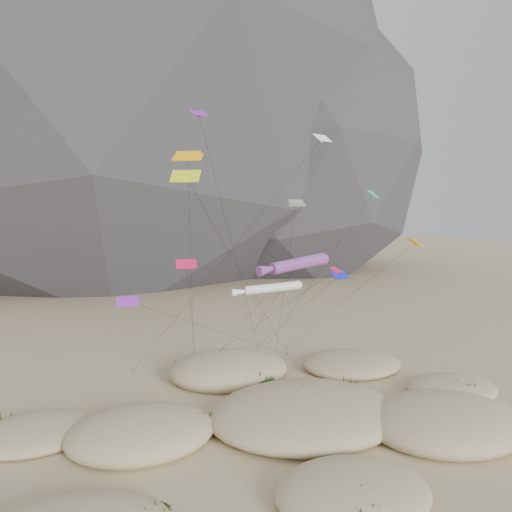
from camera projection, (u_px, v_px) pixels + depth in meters
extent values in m
plane|color=#CCB789|center=(312.00, 440.00, 40.90)|extent=(500.00, 500.00, 0.00)
ellipsoid|color=black|center=(123.00, 66.00, 142.17)|extent=(191.54, 147.29, 156.00)
ellipsoid|color=black|center=(279.00, 151.00, 160.35)|extent=(130.55, 126.41, 100.00)
ellipsoid|color=#CCB789|center=(353.00, 493.00, 32.36)|extent=(10.58, 8.99, 2.31)
ellipsoid|color=#CCB789|center=(444.00, 421.00, 42.71)|extent=(14.21, 12.07, 3.46)
ellipsoid|color=#CCB789|center=(141.00, 432.00, 40.74)|extent=(12.19, 10.36, 3.15)
ellipsoid|color=#CCB789|center=(306.00, 412.00, 44.60)|extent=(17.83, 15.16, 3.42)
ellipsoid|color=#CCB789|center=(452.00, 388.00, 51.60)|extent=(9.70, 8.25, 1.95)
ellipsoid|color=#CCB789|center=(229.00, 370.00, 56.31)|extent=(13.59, 11.55, 3.80)
ellipsoid|color=#CCB789|center=(352.00, 364.00, 59.57)|extent=(12.09, 10.28, 2.38)
ellipsoid|color=#CCB789|center=(35.00, 433.00, 41.31)|extent=(10.09, 8.58, 1.92)
ellipsoid|color=black|center=(361.00, 499.00, 31.69)|extent=(2.06, 1.76, 0.62)
ellipsoid|color=black|center=(452.00, 427.00, 41.10)|extent=(3.55, 3.04, 1.06)
ellipsoid|color=black|center=(460.00, 444.00, 38.44)|extent=(2.04, 1.74, 0.61)
ellipsoid|color=black|center=(141.00, 435.00, 39.99)|extent=(3.24, 2.77, 0.97)
ellipsoid|color=black|center=(200.00, 423.00, 42.57)|extent=(2.01, 1.72, 0.60)
ellipsoid|color=black|center=(302.00, 405.00, 45.40)|extent=(3.35, 2.86, 1.00)
ellipsoid|color=black|center=(346.00, 392.00, 49.09)|extent=(2.51, 2.15, 0.75)
ellipsoid|color=black|center=(320.00, 423.00, 42.01)|extent=(2.58, 2.21, 0.77)
ellipsoid|color=black|center=(466.00, 390.00, 50.66)|extent=(1.99, 1.70, 0.60)
ellipsoid|color=black|center=(224.00, 369.00, 56.20)|extent=(2.73, 2.34, 0.82)
ellipsoid|color=black|center=(260.00, 380.00, 52.78)|extent=(2.46, 2.10, 0.74)
ellipsoid|color=black|center=(353.00, 359.00, 60.84)|extent=(2.22, 1.90, 0.67)
ellipsoid|color=black|center=(340.00, 367.00, 58.04)|extent=(2.35, 2.01, 0.70)
ellipsoid|color=black|center=(7.00, 424.00, 42.83)|extent=(2.66, 2.27, 0.80)
ellipsoid|color=black|center=(45.00, 426.00, 42.68)|extent=(1.74, 1.48, 0.52)
cylinder|color=#3F2D1E|center=(197.00, 366.00, 59.95)|extent=(0.08, 0.08, 0.30)
cylinder|color=#3F2D1E|center=(226.00, 359.00, 62.66)|extent=(0.08, 0.08, 0.30)
cylinder|color=#3F2D1E|center=(238.00, 362.00, 61.44)|extent=(0.08, 0.08, 0.30)
cylinder|color=#3F2D1E|center=(260.00, 355.00, 64.31)|extent=(0.08, 0.08, 0.30)
cylinder|color=#3F2D1E|center=(286.00, 347.00, 68.12)|extent=(0.08, 0.08, 0.30)
cylinder|color=#3F2D1E|center=(175.00, 361.00, 61.99)|extent=(0.08, 0.08, 0.30)
cylinder|color=#3F2D1E|center=(287.00, 354.00, 65.17)|extent=(0.08, 0.08, 0.30)
cylinder|color=#3F2D1E|center=(133.00, 370.00, 58.32)|extent=(0.08, 0.08, 0.30)
cylinder|color=#FF1A3F|center=(299.00, 263.00, 52.92)|extent=(7.09, 2.30, 1.97)
sphere|color=#FF1A3F|center=(323.00, 259.00, 54.82)|extent=(1.32, 1.32, 1.32)
cone|color=#FF1A3F|center=(270.00, 269.00, 50.82)|extent=(2.99, 1.55, 1.42)
cylinder|color=black|center=(262.00, 318.00, 56.86)|extent=(3.95, 9.35, 13.21)
cylinder|color=silver|center=(272.00, 288.00, 49.22)|extent=(5.43, 2.04, 1.22)
sphere|color=silver|center=(298.00, 285.00, 49.78)|extent=(0.90, 0.90, 0.90)
cone|color=silver|center=(243.00, 292.00, 48.60)|extent=(2.30, 1.24, 0.91)
cylinder|color=black|center=(235.00, 333.00, 53.86)|extent=(3.40, 10.85, 11.19)
cube|color=#FFA60D|center=(188.00, 157.00, 47.78)|extent=(2.99, 2.54, 0.83)
cube|color=#FFA60D|center=(188.00, 155.00, 47.76)|extent=(2.50, 2.09, 0.81)
cylinder|color=black|center=(191.00, 273.00, 54.97)|extent=(4.25, 11.60, 23.91)
cube|color=orange|center=(296.00, 204.00, 53.98)|extent=(2.10, 1.03, 0.58)
cube|color=orange|center=(296.00, 202.00, 53.97)|extent=(1.78, 0.82, 0.57)
cylinder|color=black|center=(285.00, 287.00, 59.44)|extent=(2.34, 9.10, 19.54)
cube|color=purple|center=(127.00, 302.00, 45.70)|extent=(2.31, 1.62, 0.76)
cube|color=purple|center=(128.00, 303.00, 45.71)|extent=(0.30, 0.27, 0.72)
cylinder|color=black|center=(222.00, 333.00, 55.44)|extent=(22.43, 9.92, 10.45)
cube|color=purple|center=(199.00, 113.00, 49.34)|extent=(1.91, 1.27, 0.61)
cube|color=purple|center=(199.00, 114.00, 49.36)|extent=(0.24, 0.20, 0.61)
cylinder|color=black|center=(234.00, 251.00, 56.83)|extent=(11.08, 8.55, 28.39)
cube|color=red|center=(186.00, 264.00, 42.85)|extent=(1.94, 1.32, 0.73)
cube|color=red|center=(186.00, 266.00, 42.87)|extent=(0.27, 0.29, 0.60)
cylinder|color=black|center=(192.00, 324.00, 51.41)|extent=(5.88, 14.85, 14.17)
cube|color=#C41240|center=(336.00, 270.00, 47.03)|extent=(1.70, 1.59, 0.52)
cube|color=#C41240|center=(336.00, 271.00, 47.05)|extent=(0.23, 0.22, 0.53)
cylinder|color=black|center=(258.00, 324.00, 53.50)|extent=(8.18, 17.01, 13.17)
cube|color=#FFB70D|center=(415.00, 243.00, 53.13)|extent=(1.70, 2.26, 0.81)
cube|color=#FFB70D|center=(415.00, 244.00, 53.14)|extent=(0.32, 0.32, 0.69)
cylinder|color=black|center=(343.00, 302.00, 60.63)|extent=(5.62, 17.86, 15.36)
cube|color=white|center=(322.00, 138.00, 55.09)|extent=(2.39, 1.67, 0.88)
cube|color=white|center=(322.00, 139.00, 55.10)|extent=(0.33, 0.35, 0.73)
cylinder|color=black|center=(225.00, 258.00, 56.71)|extent=(19.33, 10.20, 26.76)
cube|color=#CDE217|center=(185.00, 176.00, 43.38)|extent=(2.81, 2.39, 1.14)
cube|color=#CDE217|center=(185.00, 178.00, 43.39)|extent=(0.48, 0.50, 0.84)
cylinder|color=black|center=(247.00, 283.00, 54.28)|extent=(17.91, 13.55, 21.75)
cube|color=#171BC8|center=(340.00, 275.00, 52.02)|extent=(2.22, 1.50, 0.74)
cube|color=#171BC8|center=(340.00, 276.00, 52.03)|extent=(0.28, 0.26, 0.70)
cylinder|color=black|center=(284.00, 323.00, 56.73)|extent=(6.37, 12.35, 12.07)
cube|color=#1CB865|center=(373.00, 194.00, 54.21)|extent=(2.37, 2.17, 0.90)
cube|color=#1CB865|center=(373.00, 196.00, 54.22)|extent=(0.39, 0.39, 0.73)
cylinder|color=black|center=(312.00, 282.00, 59.27)|extent=(7.44, 12.77, 20.52)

